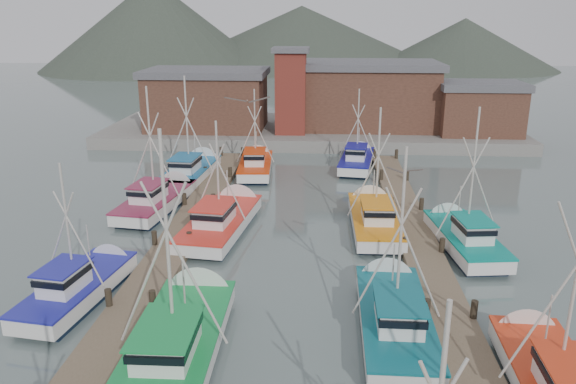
# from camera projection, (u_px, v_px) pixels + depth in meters

# --- Properties ---
(ground) EXTENTS (260.00, 260.00, 0.00)m
(ground) POSITION_uv_depth(u_px,v_px,m) (290.00, 298.00, 26.61)
(ground) COLOR #546564
(ground) RESTS_ON ground
(dock_left) EXTENTS (2.30, 46.00, 1.50)m
(dock_left) POSITION_uv_depth(u_px,v_px,m) (168.00, 255.00, 30.83)
(dock_left) COLOR brown
(dock_left) RESTS_ON ground
(dock_right) EXTENTS (2.30, 46.00, 1.50)m
(dock_right) POSITION_uv_depth(u_px,v_px,m) (426.00, 262.00, 29.95)
(dock_right) COLOR brown
(dock_right) RESTS_ON ground
(quay) EXTENTS (44.00, 16.00, 1.20)m
(quay) POSITION_uv_depth(u_px,v_px,m) (311.00, 131.00, 61.62)
(quay) COLOR gray
(quay) RESTS_ON ground
(shed_left) EXTENTS (12.72, 8.48, 6.20)m
(shed_left) POSITION_uv_depth(u_px,v_px,m) (207.00, 99.00, 59.27)
(shed_left) COLOR brown
(shed_left) RESTS_ON quay
(shed_center) EXTENTS (14.84, 9.54, 6.90)m
(shed_center) POSITION_uv_depth(u_px,v_px,m) (368.00, 94.00, 60.01)
(shed_center) COLOR brown
(shed_center) RESTS_ON quay
(shed_right) EXTENTS (8.48, 6.36, 5.20)m
(shed_right) POSITION_uv_depth(u_px,v_px,m) (479.00, 107.00, 56.72)
(shed_right) COLOR brown
(shed_right) RESTS_ON quay
(lookout_tower) EXTENTS (3.60, 3.60, 8.50)m
(lookout_tower) POSITION_uv_depth(u_px,v_px,m) (291.00, 90.00, 56.44)
(lookout_tower) COLOR maroon
(lookout_tower) RESTS_ON quay
(distant_hills) EXTENTS (175.00, 140.00, 42.00)m
(distant_hills) POSITION_uv_depth(u_px,v_px,m) (270.00, 67.00, 144.00)
(distant_hills) COLOR #3D473B
(distant_hills) RESTS_ON ground
(boat_4) EXTENTS (4.11, 10.16, 10.13)m
(boat_4) POSITION_uv_depth(u_px,v_px,m) (180.00, 338.00, 22.02)
(boat_4) COLOR #0F1C32
(boat_4) RESTS_ON ground
(boat_5) EXTENTS (3.60, 9.10, 8.90)m
(boat_5) POSITION_uv_depth(u_px,v_px,m) (393.00, 314.00, 23.82)
(boat_5) COLOR #0F1C32
(boat_5) RESTS_ON ground
(boat_6) EXTENTS (3.45, 8.09, 7.34)m
(boat_6) POSITION_uv_depth(u_px,v_px,m) (83.00, 285.00, 26.38)
(boat_6) COLOR #0F1C32
(boat_6) RESTS_ON ground
(boat_7) EXTENTS (3.95, 8.50, 9.95)m
(boat_7) POSITION_uv_depth(u_px,v_px,m) (550.00, 378.00, 19.62)
(boat_7) COLOR #0F1C32
(boat_7) RESTS_ON ground
(boat_8) EXTENTS (4.12, 9.91, 7.87)m
(boat_8) POSITION_uv_depth(u_px,v_px,m) (223.00, 220.00, 34.77)
(boat_8) COLOR #0F1C32
(boat_8) RESTS_ON ground
(boat_9) EXTENTS (3.45, 9.08, 8.48)m
(boat_9) POSITION_uv_depth(u_px,v_px,m) (374.00, 218.00, 35.10)
(boat_9) COLOR #0F1C32
(boat_9) RESTS_ON ground
(boat_10) EXTENTS (3.87, 9.16, 9.22)m
(boat_10) POSITION_uv_depth(u_px,v_px,m) (159.00, 199.00, 38.65)
(boat_10) COLOR #0F1C32
(boat_10) RESTS_ON ground
(boat_11) EXTENTS (3.57, 8.50, 8.88)m
(boat_11) POSITION_uv_depth(u_px,v_px,m) (462.00, 236.00, 32.19)
(boat_11) COLOR #0F1C32
(boat_11) RESTS_ON ground
(boat_12) EXTENTS (3.13, 8.39, 7.76)m
(boat_12) POSITION_uv_depth(u_px,v_px,m) (256.00, 165.00, 47.51)
(boat_12) COLOR #0F1C32
(boat_12) RESTS_ON ground
(boat_13) EXTENTS (3.61, 8.49, 7.57)m
(boat_13) POSITION_uv_depth(u_px,v_px,m) (357.00, 160.00, 49.09)
(boat_13) COLOR #0F1C32
(boat_13) RESTS_ON ground
(boat_14) EXTENTS (3.81, 9.52, 9.19)m
(boat_14) POSITION_uv_depth(u_px,v_px,m) (192.00, 171.00, 45.65)
(boat_14) COLOR #0F1C32
(boat_14) RESTS_ON ground
(gull_near) EXTENTS (1.54, 0.66, 0.24)m
(gull_near) POSITION_uv_depth(u_px,v_px,m) (247.00, 100.00, 18.57)
(gull_near) COLOR gray
(gull_near) RESTS_ON ground
(gull_far) EXTENTS (1.52, 0.66, 0.24)m
(gull_far) POSITION_uv_depth(u_px,v_px,m) (404.00, 171.00, 23.58)
(gull_far) COLOR gray
(gull_far) RESTS_ON ground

